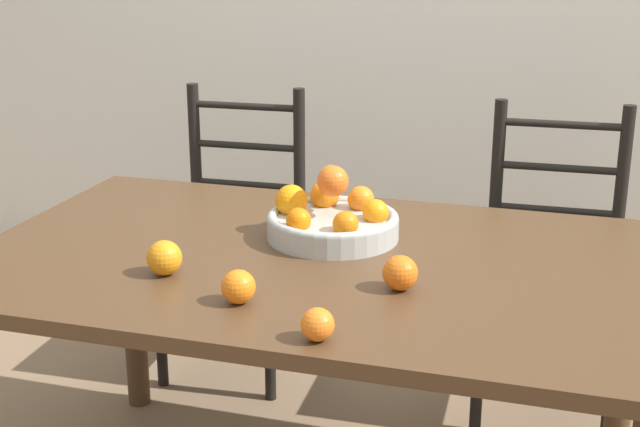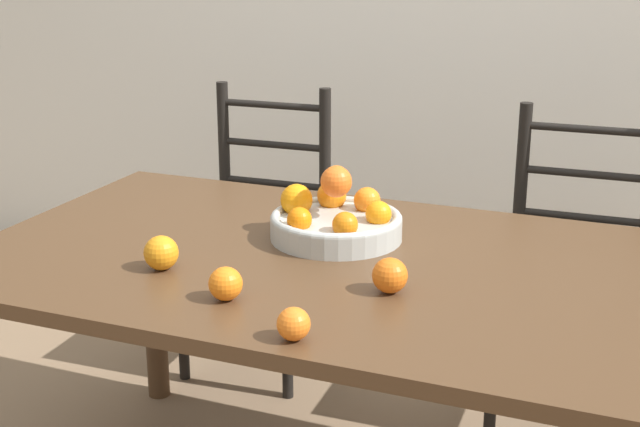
{
  "view_description": "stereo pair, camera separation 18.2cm",
  "coord_description": "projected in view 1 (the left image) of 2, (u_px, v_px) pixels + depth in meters",
  "views": [
    {
      "loc": [
        0.57,
        -1.87,
        1.46
      ],
      "look_at": [
        -0.0,
        0.03,
        0.83
      ],
      "focal_mm": 50.0,
      "sensor_mm": 36.0,
      "label": 1
    },
    {
      "loc": [
        0.74,
        -1.81,
        1.46
      ],
      "look_at": [
        -0.0,
        0.03,
        0.83
      ],
      "focal_mm": 50.0,
      "sensor_mm": 36.0,
      "label": 2
    }
  ],
  "objects": [
    {
      "name": "orange_loose_1",
      "position": [
        318.0,
        325.0,
        1.65
      ],
      "size": [
        0.06,
        0.06,
        0.06
      ],
      "color": "orange",
      "rests_on": "dining_table"
    },
    {
      "name": "orange_loose_3",
      "position": [
        238.0,
        287.0,
        1.81
      ],
      "size": [
        0.07,
        0.07,
        0.07
      ],
      "color": "orange",
      "rests_on": "dining_table"
    },
    {
      "name": "dining_table",
      "position": [
        318.0,
        291.0,
        2.11
      ],
      "size": [
        1.62,
        1.0,
        0.73
      ],
      "color": "#4C331E",
      "rests_on": "ground_plane"
    },
    {
      "name": "fruit_bowl",
      "position": [
        331.0,
        217.0,
        2.2
      ],
      "size": [
        0.33,
        0.33,
        0.18
      ],
      "color": "#B2B7B2",
      "rests_on": "dining_table"
    },
    {
      "name": "chair_left",
      "position": [
        235.0,
        236.0,
        3.02
      ],
      "size": [
        0.43,
        0.41,
        0.96
      ],
      "rotation": [
        0.0,
        0.0,
        0.03
      ],
      "color": "black",
      "rests_on": "ground_plane"
    },
    {
      "name": "orange_loose_0",
      "position": [
        164.0,
        258.0,
        1.96
      ],
      "size": [
        0.08,
        0.08,
        0.08
      ],
      "color": "orange",
      "rests_on": "dining_table"
    },
    {
      "name": "orange_loose_2",
      "position": [
        400.0,
        273.0,
        1.88
      ],
      "size": [
        0.08,
        0.08,
        0.08
      ],
      "color": "orange",
      "rests_on": "dining_table"
    },
    {
      "name": "chair_right",
      "position": [
        552.0,
        268.0,
        2.74
      ],
      "size": [
        0.43,
        0.41,
        0.96
      ],
      "rotation": [
        0.0,
        0.0,
        0.03
      ],
      "color": "black",
      "rests_on": "ground_plane"
    }
  ]
}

